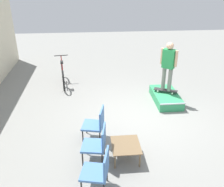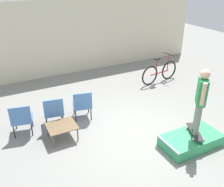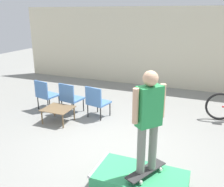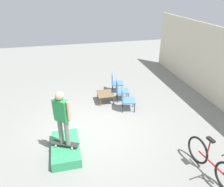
% 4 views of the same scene
% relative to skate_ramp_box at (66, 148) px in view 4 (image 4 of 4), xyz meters
% --- Properties ---
extents(ground_plane, '(24.00, 24.00, 0.00)m').
position_rel_skate_ramp_box_xyz_m(ground_plane, '(-0.97, 1.03, -0.14)').
color(ground_plane, gray).
extents(skate_ramp_box, '(1.52, 0.79, 0.31)m').
position_rel_skate_ramp_box_xyz_m(skate_ramp_box, '(0.00, 0.00, 0.00)').
color(skate_ramp_box, '#339E60').
rests_on(skate_ramp_box, ground_plane).
extents(skateboard_on_ramp, '(0.52, 0.80, 0.07)m').
position_rel_skate_ramp_box_xyz_m(skateboard_on_ramp, '(0.09, 0.00, 0.23)').
color(skateboard_on_ramp, '#2D2D2D').
rests_on(skateboard_on_ramp, skate_ramp_box).
extents(person_skater, '(0.40, 0.46, 1.63)m').
position_rel_skate_ramp_box_xyz_m(person_skater, '(0.09, 0.00, 1.19)').
color(person_skater, gray).
rests_on(person_skater, skateboard_on_ramp).
extents(coffee_table, '(0.74, 0.66, 0.39)m').
position_rel_skate_ramp_box_xyz_m(coffee_table, '(-2.75, 1.75, 0.20)').
color(coffee_table, brown).
rests_on(coffee_table, ground_plane).
extents(patio_chair_left, '(0.62, 0.62, 0.90)m').
position_rel_skate_ramp_box_xyz_m(patio_chair_left, '(-3.61, 2.40, 0.35)').
color(patio_chair_left, black).
rests_on(patio_chair_left, ground_plane).
extents(patio_chair_center, '(0.60, 0.60, 0.90)m').
position_rel_skate_ramp_box_xyz_m(patio_chair_center, '(-2.76, 2.40, 0.35)').
color(patio_chair_center, black).
rests_on(patio_chair_center, ground_plane).
extents(patio_chair_right, '(0.62, 0.62, 0.90)m').
position_rel_skate_ramp_box_xyz_m(patio_chair_right, '(-1.92, 2.40, 0.35)').
color(patio_chair_right, black).
rests_on(patio_chair_right, ground_plane).
extents(bicycle, '(1.78, 0.52, 1.07)m').
position_rel_skate_ramp_box_xyz_m(bicycle, '(1.71, 3.57, 0.26)').
color(bicycle, black).
rests_on(bicycle, ground_plane).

